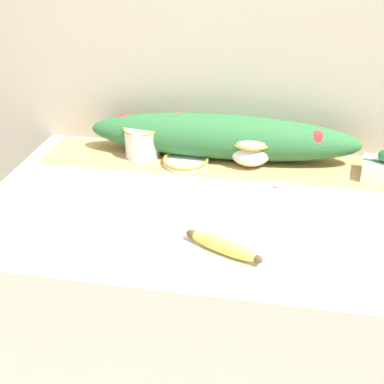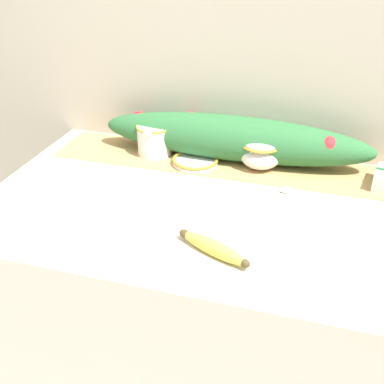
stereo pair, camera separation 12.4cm
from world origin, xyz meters
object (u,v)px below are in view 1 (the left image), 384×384
Objects in this scene: sugar_bowl at (251,149)px; small_dish at (186,161)px; banana at (223,246)px; cream_pitcher at (142,140)px; spoon at (277,185)px.

small_dish is at bearing -169.87° from sugar_bowl.
cream_pitcher is at bearing 123.75° from banana.
banana reaches higher than small_dish.
sugar_bowl is at bearing 86.29° from banana.
banana is (-0.03, -0.47, -0.04)m from sugar_bowl.
sugar_bowl is 0.66× the size of banana.
spoon is (0.43, -0.13, -0.05)m from cream_pitcher.
small_dish is (-0.20, -0.04, -0.04)m from sugar_bowl.
cream_pitcher is 0.70× the size of banana.
spoon is at bearing -18.79° from small_dish.
cream_pitcher is 1.05× the size of sugar_bowl.
sugar_bowl is at bearing 10.13° from small_dish.
sugar_bowl reaches higher than banana.
cream_pitcher is 0.93× the size of small_dish.
cream_pitcher is 0.56m from banana.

